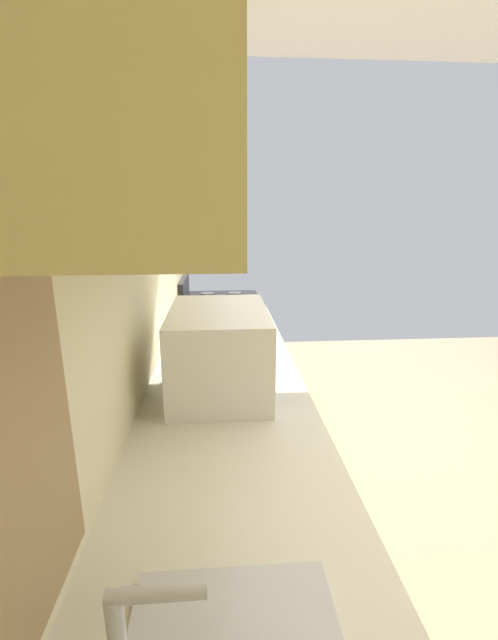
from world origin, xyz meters
TOP-DOWN VIEW (x-y plane):
  - ground_plane at (0.00, 0.00)m, footprint 6.17×6.17m
  - wall_back at (0.00, 1.58)m, footprint 3.98×0.12m
  - counter_run at (-0.39, 1.21)m, footprint 3.07×0.66m
  - upper_cabinets at (-0.39, 1.36)m, footprint 2.08×0.32m
  - oven_range at (1.44, 1.21)m, footprint 0.60×0.63m
  - microwave at (-0.19, 1.23)m, footprint 0.54×0.38m
  - bowl at (0.45, 1.13)m, footprint 0.20×0.20m
  - kettle at (0.85, 1.13)m, footprint 0.21×0.15m

SIDE VIEW (x-z plane):
  - ground_plane at x=0.00m, z-range 0.00..0.00m
  - counter_run at x=-0.39m, z-range 0.00..0.92m
  - oven_range at x=1.44m, z-range -0.07..1.03m
  - bowl at x=0.45m, z-range 0.92..0.98m
  - kettle at x=0.85m, z-range 0.91..1.09m
  - microwave at x=-0.19m, z-range 0.92..1.25m
  - wall_back at x=0.00m, z-range 0.00..2.80m
  - upper_cabinets at x=-0.39m, z-range 1.58..2.19m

